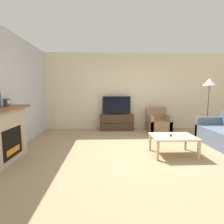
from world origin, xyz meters
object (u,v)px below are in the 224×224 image
Objects in this scene: fireplace at (4,134)px; tv_stand at (116,122)px; floor_lamp at (209,85)px; armchair at (158,124)px; coffee_table at (173,138)px; remote at (171,135)px; tv at (117,106)px; mantel_clock at (7,103)px.

fireplace reaches higher than tv_stand.
fireplace is 0.77× the size of floor_lamp.
floor_lamp reaches higher than armchair.
coffee_table is 0.08m from remote.
armchair is (1.38, -0.32, -0.58)m from tv.
tv reaches higher than remote.
tv_stand is at bearing 113.39° from coffee_table.
coffee_table is at bearing 6.22° from remote.
tv_stand is at bearing 163.12° from floor_lamp.
mantel_clock is at bearing -148.74° from armchair.
mantel_clock reaches higher than armchair.
remote is at bearing 2.29° from mantel_clock.
coffee_table is at bearing 4.40° from fireplace.
remote is 0.09× the size of floor_lamp.
mantel_clock is 0.09× the size of floor_lamp.
floor_lamp is (5.09, 1.87, 1.01)m from fireplace.
tv is (2.33, 2.70, 0.30)m from fireplace.
mantel_clock is 3.46m from coffee_table.
mantel_clock is (0.02, 0.13, 0.60)m from fireplace.
coffee_table is (1.06, -2.44, 0.09)m from tv_stand.
coffee_table is 5.89× the size of remote.
remote is at bearing -137.51° from floor_lamp.
fireplace is 3.58m from tv.
tv_stand is 3.15m from floor_lamp.
coffee_table is (1.06, -2.44, -0.49)m from tv.
mantel_clock reaches higher than fireplace.
floor_lamp is (1.74, 1.60, 1.13)m from remote.
tv is (2.32, 2.56, -0.30)m from mantel_clock.
tv_stand is 1.19× the size of tv.
remote is 2.62m from floor_lamp.
floor_lamp is at bearing 18.85° from mantel_clock.
fireplace reaches higher than armchair.
armchair is at bearing -13.12° from tv.
tv is at bearing 163.16° from floor_lamp.
tv_stand is 2.66m from coffee_table.
armchair is 5.21× the size of remote.
mantel_clock is 0.97× the size of remote.
mantel_clock is at bearing -177.86° from coffee_table.
tv is (-0.00, -0.00, 0.57)m from tv_stand.
floor_lamp is at bearing -16.84° from tv.
armchair is at bearing 81.33° from coffee_table.
fireplace is 4.42m from armchair.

